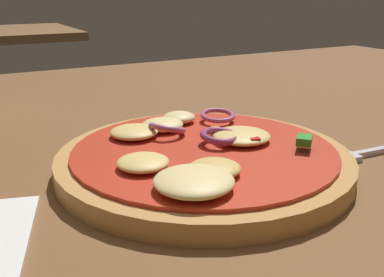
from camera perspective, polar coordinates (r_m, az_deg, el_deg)
dining_table at (r=0.39m, az=2.87°, el=-4.08°), size 1.43×1.00×0.03m
pizza at (r=0.35m, az=1.32°, el=-2.40°), size 0.23×0.23×0.03m
fork at (r=0.42m, az=22.52°, el=-1.47°), size 0.18×0.02×0.00m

